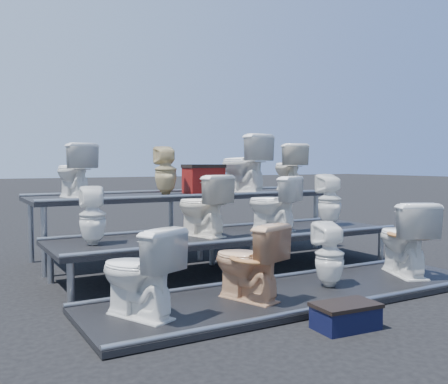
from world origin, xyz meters
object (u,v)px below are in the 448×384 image
toilet_2 (329,255)px  step_stool (346,318)px  red_crate (203,181)px  toilet_0 (138,272)px  toilet_5 (202,205)px  toilet_6 (273,203)px  toilet_10 (243,164)px  toilet_4 (93,216)px  toilet_8 (74,171)px  toilet_1 (248,261)px  toilet_7 (330,200)px  toilet_3 (404,238)px  toilet_11 (288,168)px  toilet_9 (166,170)px

toilet_2 → step_stool: toilet_2 is taller
red_crate → step_stool: 3.70m
toilet_0 → toilet_5: size_ratio=1.04×
toilet_2 → toilet_6: size_ratio=0.95×
toilet_10 → step_stool: bearing=59.2°
toilet_4 → step_stool: (1.38, -2.21, -0.67)m
toilet_6 → toilet_2: bearing=58.9°
toilet_6 → toilet_8: size_ratio=1.00×
toilet_5 → toilet_10: toilet_10 is taller
toilet_4 → toilet_10: bearing=-143.0°
toilet_1 → toilet_6: bearing=-151.5°
toilet_5 → toilet_8: (-1.14, 1.30, 0.39)m
toilet_4 → toilet_7: bearing=-169.4°
toilet_2 → toilet_3: size_ratio=0.79×
toilet_11 → toilet_9: bearing=16.0°
toilet_6 → toilet_5: bearing=-21.5°
toilet_0 → toilet_3: (3.08, 0.00, 0.04)m
toilet_2 → toilet_8: toilet_8 is taller
toilet_4 → toilet_10: toilet_10 is taller
toilet_2 → toilet_3: (1.08, 0.00, 0.09)m
toilet_6 → toilet_7: 0.93m
step_stool → toilet_5: bearing=97.5°
toilet_1 → toilet_3: bearing=161.0°
toilet_6 → red_crate: red_crate is taller
toilet_9 → toilet_8: bearing=9.1°
toilet_10 → toilet_9: bearing=-11.3°
toilet_3 → red_crate: red_crate is taller
toilet_2 → red_crate: red_crate is taller
red_crate → toilet_5: bearing=-114.6°
red_crate → toilet_9: bearing=-174.8°
toilet_6 → red_crate: size_ratio=1.33×
step_stool → toilet_7: bearing=55.3°
toilet_3 → toilet_9: toilet_9 is taller
toilet_6 → red_crate: bearing=-99.3°
toilet_4 → toilet_7: 3.17m
toilet_3 → red_crate: (-1.14, 2.62, 0.57)m
toilet_9 → toilet_10: size_ratio=0.79×
toilet_6 → toilet_8: toilet_8 is taller
toilet_10 → toilet_11: (0.84, 0.00, -0.06)m
toilet_2 → toilet_3: 1.08m
toilet_11 → red_crate: size_ratio=1.43×
toilet_8 → toilet_10: 2.50m
toilet_2 → toilet_5: bearing=-47.0°
toilet_4 → toilet_5: bearing=-169.4°
toilet_5 → toilet_9: 1.36m
toilet_10 → toilet_11: toilet_10 is taller
toilet_1 → toilet_5: bearing=-118.0°
toilet_5 → toilet_8: 1.77m
toilet_9 → toilet_7: bearing=153.4°
toilet_2 → toilet_11: toilet_11 is taller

